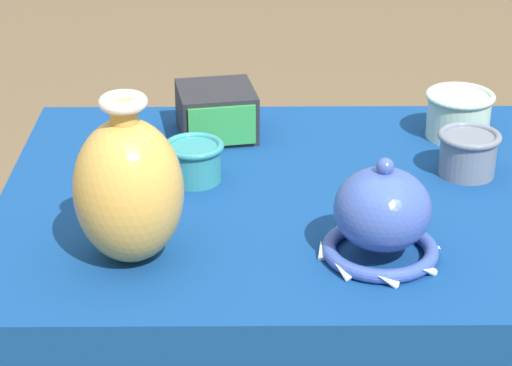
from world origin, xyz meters
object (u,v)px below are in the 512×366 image
vase_tall_bulbous (128,189)px  cup_wide_teal (194,160)px  cup_wide_slate (468,152)px  mosaic_tile_box (216,112)px  vase_dome_bell (382,218)px  cup_wide_celadon (459,113)px

vase_tall_bulbous → cup_wide_teal: size_ratio=2.47×
cup_wide_slate → mosaic_tile_box: bearing=158.1°
vase_tall_bulbous → cup_wide_teal: vase_tall_bulbous is taller
vase_dome_bell → cup_wide_slate: 0.34m
mosaic_tile_box → cup_wide_slate: (0.44, -0.18, -0.00)m
mosaic_tile_box → cup_wide_teal: 0.20m
vase_tall_bulbous → mosaic_tile_box: bearing=76.2°
mosaic_tile_box → cup_wide_celadon: bearing=-11.9°
vase_tall_bulbous → vase_dome_bell: vase_tall_bulbous is taller
cup_wide_teal → cup_wide_slate: bearing=2.5°
mosaic_tile_box → cup_wide_celadon: 0.45m
vase_dome_bell → cup_wide_celadon: bearing=65.9°
vase_tall_bulbous → cup_wide_slate: 0.62m
vase_dome_bell → mosaic_tile_box: vase_dome_bell is taller
mosaic_tile_box → cup_wide_slate: bearing=-31.9°
vase_tall_bulbous → mosaic_tile_box: (0.11, 0.46, -0.07)m
vase_dome_bell → cup_wide_teal: bearing=137.7°
vase_tall_bulbous → cup_wide_teal: bearing=73.0°
cup_wide_slate → cup_wide_teal: cup_wide_slate is taller
cup_wide_teal → vase_dome_bell: bearing=-42.3°
vase_tall_bulbous → vase_dome_bell: 0.37m
cup_wide_slate → cup_wide_teal: size_ratio=1.06×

